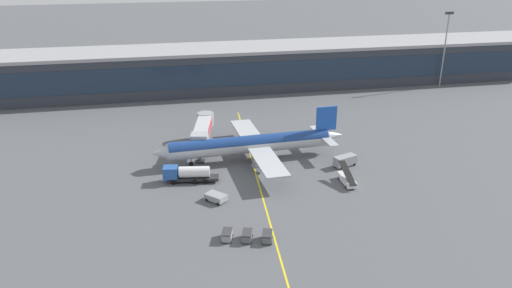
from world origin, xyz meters
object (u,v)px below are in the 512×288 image
(fuel_tanker, at_px, (187,174))
(pushback_tug, at_px, (216,197))
(baggage_cart_0, at_px, (227,235))
(baggage_cart_2, at_px, (267,237))
(crew_van, at_px, (345,160))
(baggage_cart_1, at_px, (247,236))
(main_airliner, at_px, (251,144))
(belt_loader, at_px, (347,179))

(fuel_tanker, distance_m, pushback_tug, 10.26)
(fuel_tanker, height_order, pushback_tug, fuel_tanker)
(baggage_cart_0, relative_size, baggage_cart_2, 1.00)
(pushback_tug, bearing_deg, crew_van, 18.97)
(baggage_cart_1, height_order, baggage_cart_2, same)
(fuel_tanker, relative_size, crew_van, 2.04)
(main_airliner, relative_size, fuel_tanker, 3.84)
(baggage_cart_0, bearing_deg, baggage_cart_2, -16.17)
(belt_loader, xyz_separation_m, baggage_cart_2, (-19.92, -16.75, -0.21))
(baggage_cart_1, relative_size, baggage_cart_2, 1.00)
(baggage_cart_0, height_order, baggage_cart_2, same)
(baggage_cart_1, bearing_deg, crew_van, 42.83)
(baggage_cart_1, bearing_deg, pushback_tug, 102.71)
(baggage_cart_0, bearing_deg, baggage_cart_1, -16.17)
(fuel_tanker, bearing_deg, belt_loader, -13.46)
(baggage_cart_0, bearing_deg, pushback_tug, 90.34)
(main_airliner, distance_m, baggage_cart_2, 32.34)
(belt_loader, bearing_deg, baggage_cart_2, -139.95)
(main_airliner, distance_m, belt_loader, 22.30)
(fuel_tanker, bearing_deg, baggage_cart_1, -71.87)
(baggage_cart_2, bearing_deg, baggage_cart_0, 163.83)
(fuel_tanker, relative_size, baggage_cart_0, 3.72)
(belt_loader, xyz_separation_m, baggage_cart_1, (-23.00, -15.86, -0.21))
(main_airliner, bearing_deg, baggage_cart_0, -108.35)
(belt_loader, bearing_deg, pushback_tug, -175.87)
(fuel_tanker, bearing_deg, pushback_tug, -64.25)
(belt_loader, distance_m, baggage_cart_0, 30.06)
(crew_van, xyz_separation_m, pushback_tug, (-28.97, -9.96, -0.47))
(crew_van, distance_m, pushback_tug, 30.63)
(main_airliner, distance_m, fuel_tanker, 16.66)
(fuel_tanker, distance_m, belt_loader, 31.46)
(pushback_tug, height_order, baggage_cart_1, baggage_cart_1)
(baggage_cart_0, relative_size, baggage_cart_1, 1.00)
(baggage_cart_1, bearing_deg, baggage_cart_2, -16.17)
(pushback_tug, relative_size, baggage_cart_2, 1.46)
(main_airliner, relative_size, belt_loader, 6.14)
(crew_van, relative_size, baggage_cart_2, 1.82)
(fuel_tanker, bearing_deg, baggage_cart_2, -66.11)
(fuel_tanker, height_order, baggage_cart_2, fuel_tanker)
(crew_van, bearing_deg, main_airliner, 159.26)
(main_airliner, height_order, pushback_tug, main_airliner)
(main_airliner, relative_size, pushback_tug, 9.78)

